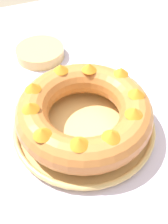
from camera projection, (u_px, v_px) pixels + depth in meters
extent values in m
cube|color=silver|center=(85.00, 126.00, 0.62)|extent=(1.11, 1.28, 0.03)
cylinder|color=brown|center=(129.00, 64.00, 1.36)|extent=(0.06, 0.06, 0.69)
cylinder|color=tan|center=(84.00, 127.00, 0.59)|extent=(0.30, 0.30, 0.01)
torus|color=tan|center=(84.00, 124.00, 0.58)|extent=(0.31, 0.31, 0.01)
torus|color=#C67538|center=(84.00, 112.00, 0.55)|extent=(0.29, 0.29, 0.07)
cone|color=orange|center=(121.00, 71.00, 0.58)|extent=(0.04, 0.04, 0.02)
cone|color=orange|center=(89.00, 67.00, 0.59)|extent=(0.05, 0.05, 0.02)
cone|color=orange|center=(61.00, 68.00, 0.58)|extent=(0.05, 0.05, 0.02)
cone|color=orange|center=(33.00, 86.00, 0.54)|extent=(0.04, 0.04, 0.02)
cone|color=orange|center=(30.00, 105.00, 0.51)|extent=(0.04, 0.04, 0.02)
cone|color=orange|center=(42.00, 132.00, 0.46)|extent=(0.04, 0.04, 0.02)
cone|color=orange|center=(79.00, 142.00, 0.45)|extent=(0.04, 0.04, 0.02)
cone|color=orange|center=(112.00, 134.00, 0.46)|extent=(0.05, 0.05, 0.02)
cone|color=orange|center=(134.00, 112.00, 0.50)|extent=(0.05, 0.05, 0.02)
cone|color=orange|center=(137.00, 92.00, 0.53)|extent=(0.05, 0.05, 0.02)
cylinder|color=tan|center=(40.00, 52.00, 0.76)|extent=(0.14, 0.14, 0.03)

